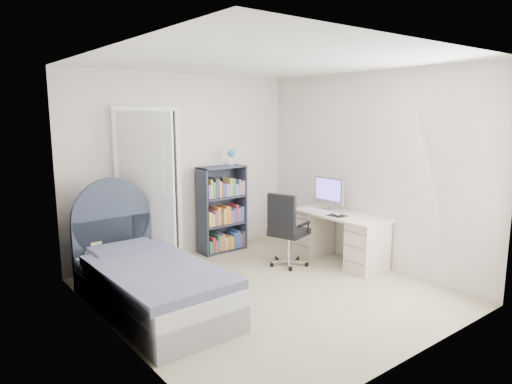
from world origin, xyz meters
TOP-DOWN VIEW (x-y plane):
  - room_shell at (0.00, 0.00)m, footprint 3.50×3.70m
  - door at (-0.68, 1.55)m, footprint 0.92×0.73m
  - bed at (-1.21, 0.43)m, footprint 0.99×2.04m
  - nightstand at (-1.40, 1.39)m, footprint 0.36×0.36m
  - floor_lamp at (-0.78, 1.59)m, footprint 0.20×0.20m
  - bookcase at (0.49, 1.59)m, footprint 0.69×0.30m
  - desk at (1.43, 0.23)m, footprint 0.54×1.34m
  - office_chair at (0.74, 0.52)m, footprint 0.54×0.55m

SIDE VIEW (x-z plane):
  - bed at x=-1.21m, z-range -0.34..0.91m
  - nightstand at x=-1.40m, z-range 0.08..0.61m
  - desk at x=1.43m, z-range -0.19..0.91m
  - office_chair at x=0.74m, z-range 0.05..1.02m
  - floor_lamp at x=-0.78m, z-range -0.13..1.26m
  - bookcase at x=0.49m, z-range -0.16..1.30m
  - door at x=-0.68m, z-range 0.00..2.06m
  - room_shell at x=0.00m, z-range -0.05..2.55m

